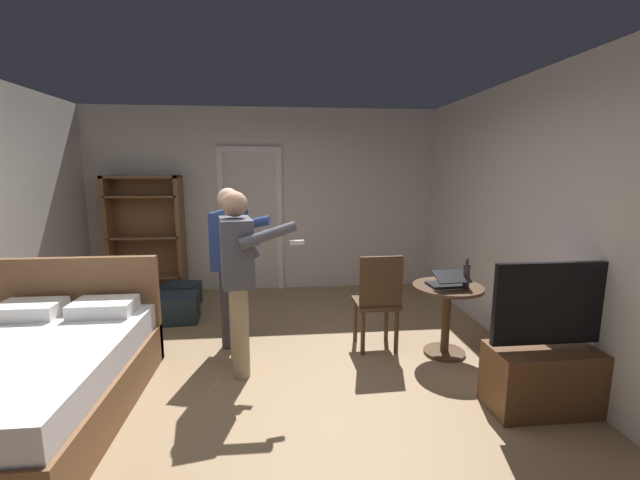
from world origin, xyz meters
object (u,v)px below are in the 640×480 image
(bottle_on_table, at_px, (466,275))
(wooden_chair, at_px, (378,298))
(bookshelf, at_px, (146,231))
(tv_flatscreen, at_px, (554,366))
(person_striped_shirt, at_px, (232,256))
(side_table, at_px, (447,308))
(suitcase_dark, at_px, (181,295))
(suitcase_small, at_px, (172,308))
(bed, at_px, (30,378))
(person_blue_shirt, at_px, (238,269))
(laptop, at_px, (447,282))

(bottle_on_table, distance_m, wooden_chair, 0.87)
(bottle_on_table, bearing_deg, bookshelf, 146.97)
(tv_flatscreen, relative_size, wooden_chair, 1.16)
(person_striped_shirt, bearing_deg, bottle_on_table, -14.21)
(tv_flatscreen, distance_m, wooden_chair, 1.58)
(side_table, distance_m, suitcase_dark, 3.43)
(side_table, bearing_deg, suitcase_dark, 149.44)
(side_table, height_order, suitcase_small, side_table)
(bed, height_order, tv_flatscreen, tv_flatscreen)
(bottle_on_table, height_order, person_blue_shirt, person_blue_shirt)
(bookshelf, height_order, suitcase_small, bookshelf)
(side_table, bearing_deg, person_blue_shirt, -176.68)
(bed, relative_size, wooden_chair, 1.96)
(bottle_on_table, xyz_separation_m, suitcase_dark, (-3.08, 1.82, -0.67))
(bookshelf, height_order, laptop, bookshelf)
(suitcase_dark, bearing_deg, tv_flatscreen, -27.57)
(bed, height_order, suitcase_small, bed)
(side_table, relative_size, bottle_on_table, 2.46)
(side_table, bearing_deg, person_striped_shirt, 166.94)
(side_table, distance_m, wooden_chair, 0.67)
(wooden_chair, relative_size, person_blue_shirt, 0.61)
(laptop, bearing_deg, wooden_chair, 162.43)
(laptop, relative_size, suitcase_small, 0.57)
(bookshelf, relative_size, person_blue_shirt, 1.06)
(wooden_chair, relative_size, person_striped_shirt, 0.61)
(side_table, relative_size, wooden_chair, 0.71)
(side_table, bearing_deg, suitcase_small, 158.31)
(laptop, distance_m, person_striped_shirt, 2.15)
(side_table, bearing_deg, wooden_chair, 166.67)
(tv_flatscreen, height_order, person_blue_shirt, person_blue_shirt)
(bed, distance_m, suitcase_small, 1.93)
(bed, xyz_separation_m, suitcase_dark, (0.50, 2.43, -0.15))
(bed, relative_size, suitcase_dark, 4.28)
(laptop, relative_size, wooden_chair, 0.35)
(bed, distance_m, person_blue_shirt, 1.70)
(bookshelf, distance_m, person_striped_shirt, 2.28)
(bookshelf, bearing_deg, tv_flatscreen, -39.66)
(bottle_on_table, xyz_separation_m, person_striped_shirt, (-2.24, 0.57, 0.12))
(bookshelf, distance_m, person_blue_shirt, 2.84)
(side_table, xyz_separation_m, bottle_on_table, (0.14, -0.08, 0.35))
(suitcase_small, bearing_deg, tv_flatscreen, -37.24)
(suitcase_small, bearing_deg, bottle_on_table, -26.78)
(bed, relative_size, person_blue_shirt, 1.19)
(person_blue_shirt, height_order, person_striped_shirt, same)
(bed, relative_size, bottle_on_table, 6.80)
(tv_flatscreen, relative_size, suitcase_small, 1.89)
(person_blue_shirt, bearing_deg, bottle_on_table, 0.93)
(person_striped_shirt, distance_m, suitcase_dark, 1.70)
(bed, height_order, person_blue_shirt, person_blue_shirt)
(bookshelf, bearing_deg, wooden_chair, -36.78)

